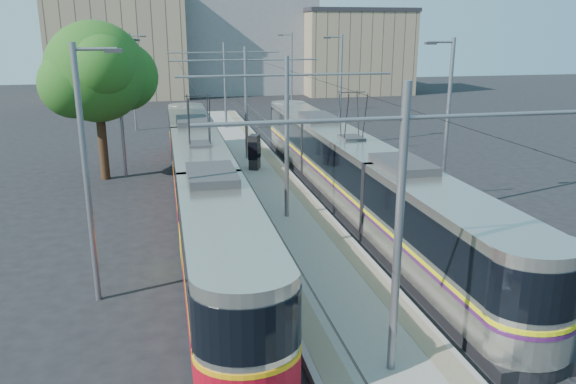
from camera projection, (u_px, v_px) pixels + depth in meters
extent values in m
plane|color=black|center=(341.00, 304.00, 17.69)|extent=(160.00, 160.00, 0.00)
cube|color=gray|center=(255.00, 171.00, 33.59)|extent=(4.00, 50.00, 0.30)
cube|color=gray|center=(231.00, 170.00, 33.24)|extent=(0.70, 50.00, 0.01)
cube|color=gray|center=(278.00, 167.00, 33.84)|extent=(0.70, 50.00, 0.01)
cube|color=gray|center=(182.00, 177.00, 32.73)|extent=(0.07, 70.00, 0.03)
cube|color=gray|center=(206.00, 176.00, 33.03)|extent=(0.07, 70.00, 0.03)
cube|color=gray|center=(301.00, 171.00, 34.22)|extent=(0.07, 70.00, 0.03)
cube|color=gray|center=(324.00, 170.00, 34.52)|extent=(0.07, 70.00, 0.03)
cube|color=silver|center=(241.00, 373.00, 14.13)|extent=(1.20, 5.00, 0.01)
cube|color=black|center=(203.00, 210.00, 26.24)|extent=(2.30, 30.14, 0.40)
cube|color=#B0ABA1|center=(201.00, 176.00, 25.78)|extent=(2.40, 28.54, 2.90)
cube|color=black|center=(201.00, 165.00, 25.64)|extent=(2.43, 28.54, 1.30)
cube|color=orange|center=(202.00, 184.00, 25.89)|extent=(2.43, 28.54, 0.12)
cube|color=#A10919|center=(202.00, 195.00, 26.03)|extent=(2.42, 28.54, 1.10)
cube|color=#2D2D30|center=(200.00, 142.00, 25.33)|extent=(1.68, 3.00, 0.30)
cube|color=black|center=(350.00, 200.00, 27.70)|extent=(2.30, 29.77, 0.40)
cube|color=#B1ADA2|center=(351.00, 168.00, 27.24)|extent=(2.40, 28.17, 2.90)
cube|color=black|center=(351.00, 158.00, 27.10)|extent=(2.43, 28.17, 1.30)
cube|color=yellow|center=(350.00, 176.00, 27.35)|extent=(2.43, 28.17, 0.12)
cube|color=#45154C|center=(350.00, 179.00, 27.39)|extent=(2.43, 28.17, 0.10)
cube|color=#2D2D30|center=(352.00, 136.00, 26.79)|extent=(1.68, 3.00, 0.30)
cylinder|color=slate|center=(398.00, 235.00, 12.88)|extent=(0.20, 0.20, 7.00)
cylinder|color=slate|center=(405.00, 118.00, 12.12)|extent=(9.20, 0.10, 0.10)
cylinder|color=slate|center=(287.00, 139.00, 24.13)|extent=(0.20, 0.20, 7.00)
cylinder|color=slate|center=(287.00, 75.00, 23.37)|extent=(9.20, 0.10, 0.10)
cylinder|color=slate|center=(246.00, 104.00, 35.38)|extent=(0.20, 0.20, 7.00)
cylinder|color=slate|center=(245.00, 60.00, 34.62)|extent=(9.20, 0.10, 0.10)
cylinder|color=slate|center=(225.00, 86.00, 46.62)|extent=(0.20, 0.20, 7.00)
cylinder|color=slate|center=(224.00, 52.00, 45.87)|extent=(9.20, 0.10, 0.10)
cylinder|color=black|center=(189.00, 81.00, 31.33)|extent=(0.02, 70.00, 0.02)
cylinder|color=black|center=(314.00, 79.00, 32.82)|extent=(0.02, 70.00, 0.02)
cylinder|color=slate|center=(86.00, 179.00, 16.89)|extent=(0.18, 0.18, 8.00)
cube|color=#2D2D30|center=(114.00, 51.00, 16.07)|extent=(0.50, 0.22, 0.12)
cylinder|color=slate|center=(121.00, 108.00, 31.89)|extent=(0.18, 0.18, 8.00)
cube|color=#2D2D30|center=(135.00, 40.00, 31.07)|extent=(0.50, 0.22, 0.12)
cylinder|color=slate|center=(133.00, 83.00, 46.89)|extent=(0.18, 0.18, 8.00)
cube|color=#2D2D30|center=(143.00, 36.00, 46.07)|extent=(0.50, 0.22, 0.12)
cylinder|color=slate|center=(447.00, 128.00, 25.63)|extent=(0.18, 0.18, 8.00)
cube|color=#2D2D30|center=(431.00, 43.00, 24.35)|extent=(0.50, 0.22, 0.12)
cylinder|color=slate|center=(341.00, 91.00, 40.62)|extent=(0.18, 0.18, 8.00)
cube|color=#2D2D30|center=(327.00, 38.00, 39.35)|extent=(0.50, 0.22, 0.12)
cylinder|color=slate|center=(292.00, 74.00, 55.62)|extent=(0.18, 0.18, 8.00)
cube|color=#2D2D30|center=(281.00, 35.00, 54.35)|extent=(0.50, 0.22, 0.12)
cube|color=black|center=(254.00, 152.00, 33.27)|extent=(0.83, 1.03, 2.05)
cube|color=black|center=(254.00, 150.00, 33.24)|extent=(0.88, 1.07, 1.07)
cylinder|color=#382314|center=(103.00, 148.00, 31.95)|extent=(0.50, 0.50, 3.67)
sphere|color=#1D4814|center=(96.00, 72.00, 30.76)|extent=(5.51, 5.51, 5.51)
sphere|color=#1D4814|center=(124.00, 76.00, 32.00)|extent=(3.90, 3.90, 3.90)
cube|color=gray|center=(120.00, 46.00, 70.11)|extent=(16.00, 12.00, 12.48)
cube|color=gray|center=(242.00, 35.00, 76.81)|extent=(18.00, 14.00, 15.16)
cube|color=gray|center=(353.00, 53.00, 74.75)|extent=(14.00, 10.00, 10.39)
cube|color=#262328|center=(354.00, 11.00, 73.23)|extent=(14.28, 10.20, 0.50)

